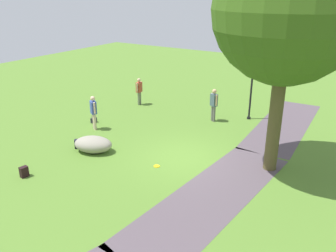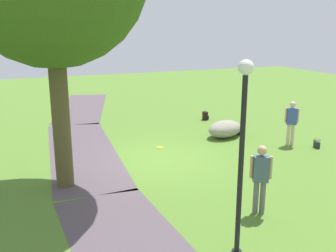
{
  "view_description": "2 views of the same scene",
  "coord_description": "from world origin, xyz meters",
  "px_view_note": "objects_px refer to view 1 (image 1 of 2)",
  "views": [
    {
      "loc": [
        11.25,
        6.27,
        6.44
      ],
      "look_at": [
        -0.61,
        -1.28,
        0.93
      ],
      "focal_mm": 37.7,
      "sensor_mm": 36.0,
      "label": 1
    },
    {
      "loc": [
        -11.49,
        4.32,
        4.41
      ],
      "look_at": [
        1.22,
        -0.95,
        0.81
      ],
      "focal_mm": 41.07,
      "sensor_mm": 36.0,
      "label": 2
    }
  ],
  "objects_px": {
    "lawn_boulder": "(93,144)",
    "lamp_post": "(253,75)",
    "large_shade_tree": "(288,10)",
    "woman_with_handbag": "(94,110)",
    "man_near_boulder": "(139,90)",
    "passerby_on_path": "(214,103)",
    "frisbee_on_grass": "(157,166)",
    "handbag_on_grass": "(94,120)",
    "spare_backpack_on_lawn": "(24,172)",
    "backpack_by_boulder": "(78,144)"
  },
  "relations": [
    {
      "from": "lamp_post",
      "to": "passerby_on_path",
      "type": "xyz_separation_m",
      "value": [
        1.32,
        -1.45,
        -1.36
      ]
    },
    {
      "from": "man_near_boulder",
      "to": "handbag_on_grass",
      "type": "height_order",
      "value": "man_near_boulder"
    },
    {
      "from": "passerby_on_path",
      "to": "spare_backpack_on_lawn",
      "type": "relative_size",
      "value": 4.28
    },
    {
      "from": "large_shade_tree",
      "to": "passerby_on_path",
      "type": "bearing_deg",
      "value": -130.78
    },
    {
      "from": "passerby_on_path",
      "to": "lawn_boulder",
      "type": "bearing_deg",
      "value": -23.62
    },
    {
      "from": "large_shade_tree",
      "to": "woman_with_handbag",
      "type": "height_order",
      "value": "large_shade_tree"
    },
    {
      "from": "backpack_by_boulder",
      "to": "frisbee_on_grass",
      "type": "relative_size",
      "value": 1.64
    },
    {
      "from": "lamp_post",
      "to": "lawn_boulder",
      "type": "height_order",
      "value": "lamp_post"
    },
    {
      "from": "man_near_boulder",
      "to": "frisbee_on_grass",
      "type": "height_order",
      "value": "man_near_boulder"
    },
    {
      "from": "handbag_on_grass",
      "to": "spare_backpack_on_lawn",
      "type": "relative_size",
      "value": 0.86
    },
    {
      "from": "man_near_boulder",
      "to": "spare_backpack_on_lawn",
      "type": "xyz_separation_m",
      "value": [
        9.16,
        1.59,
        -0.73
      ]
    },
    {
      "from": "lawn_boulder",
      "to": "handbag_on_grass",
      "type": "bearing_deg",
      "value": -136.52
    },
    {
      "from": "man_near_boulder",
      "to": "passerby_on_path",
      "type": "bearing_deg",
      "value": 87.83
    },
    {
      "from": "large_shade_tree",
      "to": "man_near_boulder",
      "type": "height_order",
      "value": "large_shade_tree"
    },
    {
      "from": "lawn_boulder",
      "to": "frisbee_on_grass",
      "type": "distance_m",
      "value": 3.03
    },
    {
      "from": "spare_backpack_on_lawn",
      "to": "woman_with_handbag",
      "type": "bearing_deg",
      "value": -167.48
    },
    {
      "from": "passerby_on_path",
      "to": "spare_backpack_on_lawn",
      "type": "distance_m",
      "value": 9.6
    },
    {
      "from": "backpack_by_boulder",
      "to": "lamp_post",
      "type": "bearing_deg",
      "value": 146.68
    },
    {
      "from": "lawn_boulder",
      "to": "handbag_on_grass",
      "type": "height_order",
      "value": "lawn_boulder"
    },
    {
      "from": "handbag_on_grass",
      "to": "spare_backpack_on_lawn",
      "type": "bearing_deg",
      "value": 17.93
    },
    {
      "from": "man_near_boulder",
      "to": "frisbee_on_grass",
      "type": "xyz_separation_m",
      "value": [
        5.9,
        5.23,
        -0.91
      ]
    },
    {
      "from": "backpack_by_boulder",
      "to": "frisbee_on_grass",
      "type": "xyz_separation_m",
      "value": [
        -0.42,
        3.8,
        -0.18
      ]
    },
    {
      "from": "lamp_post",
      "to": "passerby_on_path",
      "type": "relative_size",
      "value": 2.24
    },
    {
      "from": "large_shade_tree",
      "to": "backpack_by_boulder",
      "type": "xyz_separation_m",
      "value": [
        2.62,
        -7.54,
        -5.59
      ]
    },
    {
      "from": "frisbee_on_grass",
      "to": "lawn_boulder",
      "type": "bearing_deg",
      "value": -83.71
    },
    {
      "from": "spare_backpack_on_lawn",
      "to": "large_shade_tree",
      "type": "bearing_deg",
      "value": 126.44
    },
    {
      "from": "spare_backpack_on_lawn",
      "to": "frisbee_on_grass",
      "type": "height_order",
      "value": "spare_backpack_on_lawn"
    },
    {
      "from": "lawn_boulder",
      "to": "lamp_post",
      "type": "bearing_deg",
      "value": 150.91
    },
    {
      "from": "lamp_post",
      "to": "spare_backpack_on_lawn",
      "type": "bearing_deg",
      "value": -24.78
    },
    {
      "from": "woman_with_handbag",
      "to": "backpack_by_boulder",
      "type": "bearing_deg",
      "value": 24.75
    },
    {
      "from": "woman_with_handbag",
      "to": "passerby_on_path",
      "type": "relative_size",
      "value": 0.98
    },
    {
      "from": "handbag_on_grass",
      "to": "spare_backpack_on_lawn",
      "type": "xyz_separation_m",
      "value": [
        5.49,
        1.78,
        0.05
      ]
    },
    {
      "from": "lawn_boulder",
      "to": "spare_backpack_on_lawn",
      "type": "distance_m",
      "value": 3.0
    },
    {
      "from": "lamp_post",
      "to": "lawn_boulder",
      "type": "xyz_separation_m",
      "value": [
        7.37,
        -4.1,
        -2.02
      ]
    },
    {
      "from": "lamp_post",
      "to": "man_near_boulder",
      "type": "height_order",
      "value": "lamp_post"
    },
    {
      "from": "passerby_on_path",
      "to": "frisbee_on_grass",
      "type": "xyz_separation_m",
      "value": [
        5.72,
        0.35,
        -0.99
      ]
    },
    {
      "from": "lawn_boulder",
      "to": "man_near_boulder",
      "type": "height_order",
      "value": "man_near_boulder"
    },
    {
      "from": "handbag_on_grass",
      "to": "spare_backpack_on_lawn",
      "type": "height_order",
      "value": "spare_backpack_on_lawn"
    },
    {
      "from": "woman_with_handbag",
      "to": "handbag_on_grass",
      "type": "relative_size",
      "value": 4.9
    },
    {
      "from": "lawn_boulder",
      "to": "spare_backpack_on_lawn",
      "type": "height_order",
      "value": "lawn_boulder"
    },
    {
      "from": "frisbee_on_grass",
      "to": "passerby_on_path",
      "type": "bearing_deg",
      "value": -176.53
    },
    {
      "from": "backpack_by_boulder",
      "to": "handbag_on_grass",
      "type": "bearing_deg",
      "value": -148.55
    },
    {
      "from": "large_shade_tree",
      "to": "woman_with_handbag",
      "type": "xyz_separation_m",
      "value": [
        0.62,
        -8.46,
        -4.8
      ]
    },
    {
      "from": "woman_with_handbag",
      "to": "handbag_on_grass",
      "type": "distance_m",
      "value": 1.28
    },
    {
      "from": "woman_with_handbag",
      "to": "backpack_by_boulder",
      "type": "distance_m",
      "value": 2.33
    },
    {
      "from": "lawn_boulder",
      "to": "handbag_on_grass",
      "type": "relative_size",
      "value": 5.46
    },
    {
      "from": "lamp_post",
      "to": "backpack_by_boulder",
      "type": "xyz_separation_m",
      "value": [
        7.46,
        -4.9,
        -2.16
      ]
    },
    {
      "from": "lawn_boulder",
      "to": "passerby_on_path",
      "type": "bearing_deg",
      "value": 156.38
    },
    {
      "from": "woman_with_handbag",
      "to": "spare_backpack_on_lawn",
      "type": "xyz_separation_m",
      "value": [
        4.83,
        1.07,
        -0.79
      ]
    },
    {
      "from": "woman_with_handbag",
      "to": "passerby_on_path",
      "type": "xyz_separation_m",
      "value": [
        -4.15,
        4.37,
        0.02
      ]
    }
  ]
}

